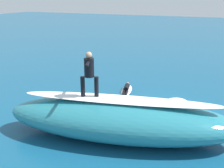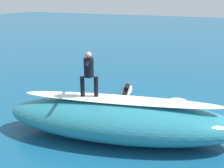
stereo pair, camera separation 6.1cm
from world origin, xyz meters
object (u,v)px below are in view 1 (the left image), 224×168
object	(u,v)px
surfboard_paddling	(127,90)
surfboard_riding	(90,97)
surfer_riding	(89,71)
surfer_paddling	(126,88)

from	to	relation	value
surfboard_paddling	surfboard_riding	bearing A→B (deg)	172.24
surfboard_riding	surfboard_paddling	distance (m)	5.42
surfer_riding	surfboard_paddling	world-z (taller)	surfer_riding
surfer_riding	surfer_paddling	xyz separation A→B (m)	(0.60, -5.06, -2.31)
surfboard_paddling	surfer_paddling	distance (m)	0.20
surfboard_riding	surfer_paddling	distance (m)	5.26
surfboard_riding	surfboard_paddling	world-z (taller)	surfboard_riding
surfer_riding	surfer_paddling	world-z (taller)	surfer_riding
surfboard_paddling	surfer_riding	bearing A→B (deg)	172.24
surfboard_riding	surfer_riding	world-z (taller)	surfer_riding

